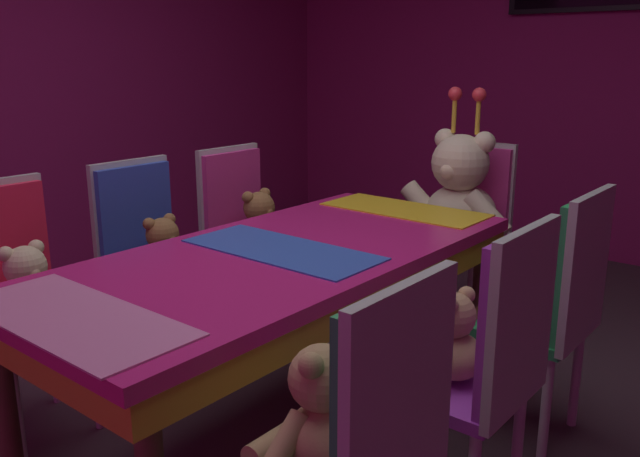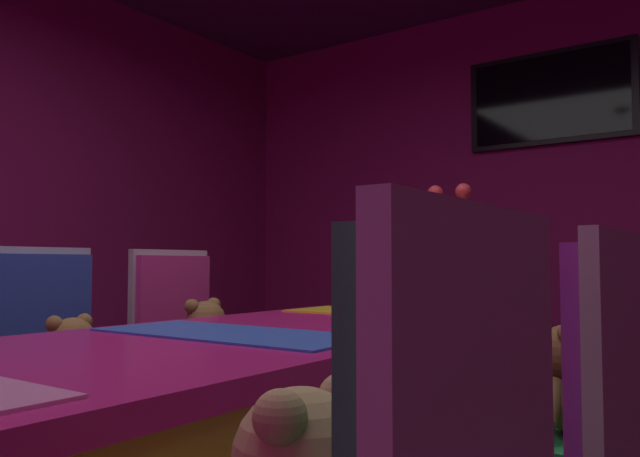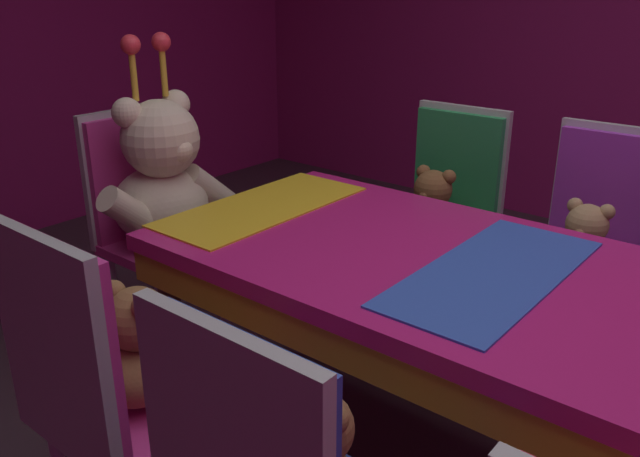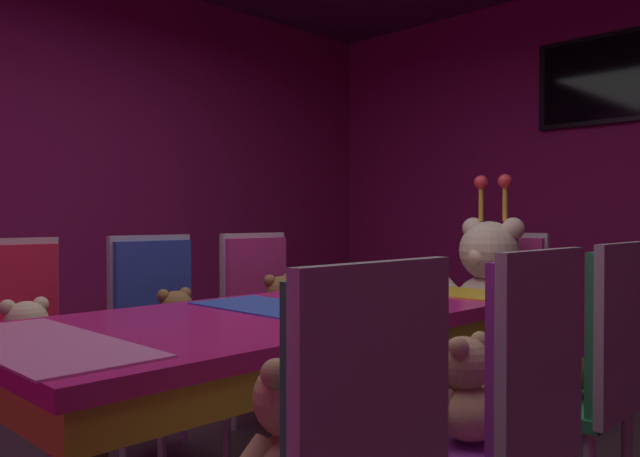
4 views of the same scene
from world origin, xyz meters
name	(u,v)px [view 4 (image 4 of 4)]	position (x,y,z in m)	size (l,w,h in m)	color
wall_back	(620,171)	(0.00, 3.20, 1.40)	(5.20, 0.12, 2.80)	#8C1959
wall_left	(14,166)	(-2.60, 0.00, 1.40)	(0.12, 6.40, 2.80)	#8C1959
banquet_table	(287,335)	(0.00, 0.00, 0.65)	(0.90, 2.02, 0.75)	#C61E72
chair_left_0	(12,342)	(-0.86, -0.62, 0.60)	(0.42, 0.41, 0.98)	red
teddy_left_0	(27,348)	(-0.71, -0.62, 0.59)	(0.26, 0.33, 0.31)	beige
chair_left_1	(159,322)	(-0.87, 0.01, 0.60)	(0.42, 0.41, 0.98)	#2D47B2
teddy_left_1	(177,328)	(-0.72, 0.01, 0.59)	(0.24, 0.31, 0.30)	olive
chair_left_2	(263,309)	(-0.85, 0.60, 0.60)	(0.42, 0.41, 0.98)	#CC338C
teddy_left_2	(282,312)	(-0.70, 0.60, 0.60)	(0.27, 0.34, 0.33)	olive
teddy_right_0	(291,445)	(0.70, -0.62, 0.60)	(0.27, 0.35, 0.33)	tan
chair_right_1	(512,401)	(0.86, -0.01, 0.60)	(0.42, 0.41, 0.98)	purple
teddy_right_1	(463,395)	(0.72, -0.01, 0.58)	(0.24, 0.31, 0.29)	tan
chair_right_2	(598,362)	(0.85, 0.59, 0.60)	(0.42, 0.41, 0.98)	#268C4C
teddy_right_2	(554,357)	(0.70, 0.59, 0.59)	(0.25, 0.33, 0.31)	brown
throne_chair	(504,307)	(0.00, 1.54, 0.60)	(0.41, 0.42, 0.98)	#CC338C
king_teddy_bear	(488,285)	(0.00, 1.38, 0.72)	(0.64, 0.50, 0.82)	beige
wall_tv	(616,77)	(0.00, 3.11, 2.05)	(1.10, 0.06, 0.64)	black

